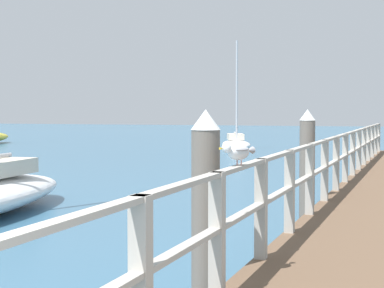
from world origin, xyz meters
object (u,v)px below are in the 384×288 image
at_px(boat_1, 236,143).
at_px(dock_piling_far, 307,164).
at_px(dock_piling_near, 206,211).
at_px(seagull_foreground, 238,151).

bearing_deg(boat_1, dock_piling_far, 89.16).
height_order(dock_piling_far, boat_1, boat_1).
xyz_separation_m(dock_piling_near, dock_piling_far, (0.00, 6.04, 0.00)).
relative_size(dock_piling_near, dock_piling_far, 1.00).
distance_m(dock_piling_near, dock_piling_far, 6.04).
bearing_deg(dock_piling_near, seagull_foreground, -26.46).
height_order(dock_piling_far, seagull_foreground, dock_piling_far).
relative_size(dock_piling_far, boat_1, 0.37).
bearing_deg(dock_piling_far, dock_piling_near, -90.00).
relative_size(dock_piling_far, seagull_foreground, 4.43).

